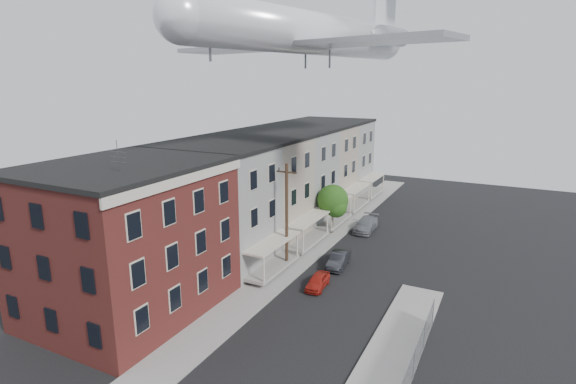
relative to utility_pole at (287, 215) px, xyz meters
The scene contains 15 objects.
sidewalk_left 7.57m from the utility_pole, 89.05° to the left, with size 3.00×62.00×0.12m, color gray.
curb_left 7.72m from the utility_pole, 75.52° to the left, with size 0.15×62.00×0.14m, color gray.
curb_right 16.07m from the utility_pole, 51.19° to the right, with size 0.15×26.00×0.14m, color gray.
corner_building 12.73m from the utility_pole, 120.17° to the right, with size 10.31×12.30×12.15m.
row_house_a 6.55m from the utility_pole, 166.73° to the right, with size 11.98×7.00×10.30m.
row_house_b 8.42m from the utility_pole, 139.15° to the left, with size 11.98×7.00×10.30m.
row_house_c 14.03m from the utility_pole, 116.97° to the left, with size 11.98×7.00×10.30m.
row_house_d 20.52m from the utility_pole, 108.07° to the left, with size 11.98×7.00×10.30m.
row_house_e 27.26m from the utility_pole, 103.50° to the left, with size 11.98×7.00×10.30m.
utility_pole is the anchor object (origin of this frame).
street_tree 10.00m from the utility_pole, 88.11° to the left, with size 3.22×3.20×5.20m.
car_near 6.05m from the utility_pole, 30.52° to the right, with size 1.27×3.16×1.08m, color #B02016.
car_mid 6.00m from the utility_pole, 30.74° to the left, with size 1.32×3.79×1.25m, color black.
car_far 13.47m from the utility_pole, 76.25° to the left, with size 1.92×4.73×1.37m, color slate.
airplane 15.06m from the utility_pole, 81.13° to the left, with size 25.43×29.07×8.37m.
Camera 1 is at (10.41, -13.54, 15.47)m, focal length 28.00 mm.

